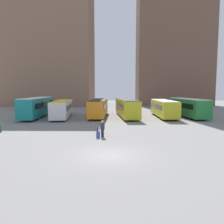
% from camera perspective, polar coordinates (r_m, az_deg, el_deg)
% --- Properties ---
extents(ground_plane, '(160.00, 160.00, 0.00)m').
position_cam_1_polar(ground_plane, '(15.44, -0.96, -11.26)').
color(ground_plane, slate).
extents(building_block_left, '(25.34, 16.16, 38.42)m').
position_cam_1_polar(building_block_left, '(71.26, -15.94, 17.45)').
color(building_block_left, '#7F604C').
rests_on(building_block_left, ground_plane).
extents(building_block_right, '(21.29, 11.16, 41.43)m').
position_cam_1_polar(building_block_right, '(70.78, 15.78, 18.78)').
color(building_block_right, brown).
rests_on(building_block_right, ground_plane).
extents(bus_0, '(3.20, 12.38, 3.27)m').
position_cam_1_polar(bus_0, '(38.37, -18.99, 1.36)').
color(bus_0, '#19847F').
rests_on(bus_0, ground_plane).
extents(bus_1, '(3.73, 11.18, 2.80)m').
position_cam_1_polar(bus_1, '(36.66, -12.91, 0.94)').
color(bus_1, silver).
rests_on(bus_1, ground_plane).
extents(bus_2, '(2.62, 11.43, 2.93)m').
position_cam_1_polar(bus_2, '(37.15, -3.51, 1.25)').
color(bus_2, orange).
rests_on(bus_2, ground_plane).
extents(bus_3, '(3.73, 12.63, 2.98)m').
position_cam_1_polar(bus_3, '(36.97, 3.80, 1.27)').
color(bus_3, gold).
rests_on(bus_3, ground_plane).
extents(bus_4, '(2.66, 10.88, 2.83)m').
position_cam_1_polar(bus_4, '(37.51, 13.34, 1.06)').
color(bus_4, gold).
rests_on(bus_4, ground_plane).
extents(bus_5, '(3.63, 11.40, 3.09)m').
position_cam_1_polar(bus_5, '(39.04, 19.19, 1.28)').
color(bus_5, '#237A38').
rests_on(bus_5, ground_plane).
extents(traveler, '(0.54, 0.54, 1.60)m').
position_cam_1_polar(traveler, '(21.08, -2.51, -3.99)').
color(traveler, '#382D4C').
rests_on(traveler, ground_plane).
extents(suitcase, '(0.34, 0.45, 0.89)m').
position_cam_1_polar(suitcase, '(20.91, -3.66, -5.85)').
color(suitcase, '#334CB2').
rests_on(suitcase, ground_plane).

